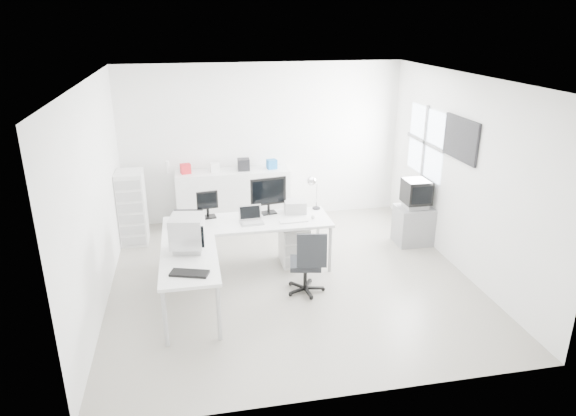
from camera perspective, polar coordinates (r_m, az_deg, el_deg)
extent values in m
cube|color=#B4ADA1|center=(7.43, 0.30, -7.78)|extent=(5.00, 5.00, 0.01)
cube|color=white|center=(6.58, 0.35, 14.22)|extent=(5.00, 5.00, 0.01)
cube|color=white|center=(9.25, -2.78, 7.23)|extent=(5.00, 0.02, 2.80)
cube|color=white|center=(6.86, -20.61, 1.14)|extent=(0.02, 5.00, 2.80)
cube|color=white|center=(7.75, 18.78, 3.52)|extent=(0.02, 5.00, 2.80)
cube|color=silver|center=(7.76, 0.67, -4.03)|extent=(0.40, 0.50, 0.60)
cube|color=black|center=(7.46, -11.13, -1.10)|extent=(0.46, 0.38, 0.15)
cube|color=silver|center=(7.39, 0.63, -1.46)|extent=(0.42, 0.15, 0.02)
sphere|color=silver|center=(7.49, 2.80, -1.00)|extent=(0.06, 0.06, 0.06)
cube|color=#A2A2A2|center=(7.71, 0.80, 0.17)|extent=(0.34, 0.30, 0.18)
cube|color=black|center=(6.02, -10.90, -7.13)|extent=(0.47, 0.30, 0.03)
cube|color=gray|center=(8.66, 13.76, -1.85)|extent=(0.57, 0.47, 0.63)
cube|color=silver|center=(9.19, -6.09, 1.17)|extent=(1.98, 0.50, 0.99)
cube|color=red|center=(8.99, -11.32, 4.31)|extent=(0.19, 0.18, 0.17)
cube|color=silver|center=(9.00, -8.13, 4.49)|extent=(0.17, 0.15, 0.15)
cube|color=black|center=(9.03, -4.96, 4.84)|extent=(0.21, 0.19, 0.21)
cube|color=#175EA3|center=(9.10, -1.82, 4.90)|extent=(0.19, 0.17, 0.17)
cylinder|color=silver|center=(9.03, -13.23, 4.41)|extent=(0.07, 0.07, 0.22)
cube|color=silver|center=(8.72, -16.91, 0.04)|extent=(0.42, 0.50, 1.21)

